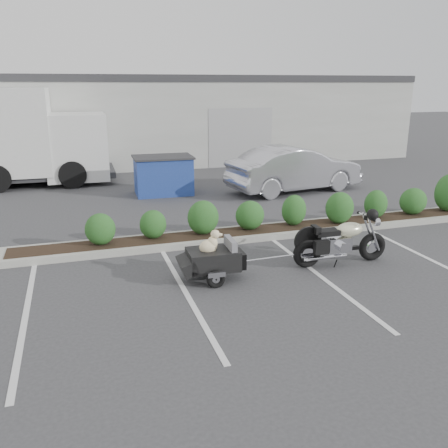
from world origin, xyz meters
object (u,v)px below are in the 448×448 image
object	(u,v)px
motorcycle	(341,242)
pet_trailer	(212,259)
sedan	(295,169)
delivery_truck	(3,140)
dumpster	(163,175)

from	to	relation	value
motorcycle	pet_trailer	world-z (taller)	motorcycle
sedan	motorcycle	bearing A→B (deg)	152.92
motorcycle	pet_trailer	size ratio (longest dim) A/B	1.26
motorcycle	pet_trailer	bearing A→B (deg)	-178.62
pet_trailer	motorcycle	bearing A→B (deg)	1.38
motorcycle	delivery_truck	bearing A→B (deg)	126.72
motorcycle	sedan	xyz separation A→B (m)	(2.16, 6.69, 0.30)
dumpster	delivery_truck	world-z (taller)	delivery_truck
dumpster	delivery_truck	distance (m)	6.21
sedan	pet_trailer	bearing A→B (deg)	134.27
motorcycle	sedan	size ratio (longest dim) A/B	0.45
delivery_truck	pet_trailer	bearing A→B (deg)	-65.16
motorcycle	delivery_truck	world-z (taller)	delivery_truck
pet_trailer	sedan	distance (m)	8.31
sedan	delivery_truck	xyz separation A→B (m)	(-9.69, 4.11, 0.89)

